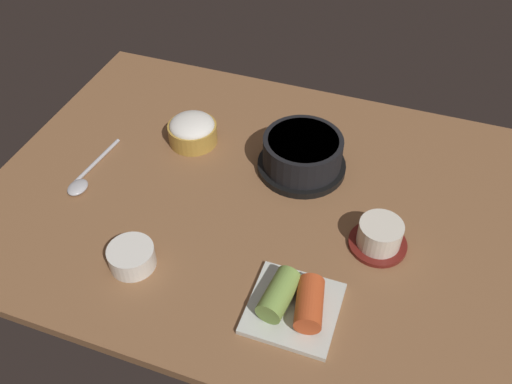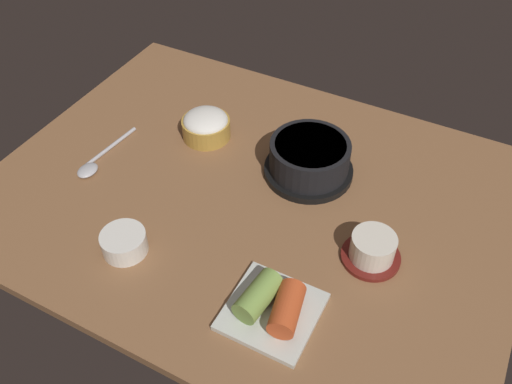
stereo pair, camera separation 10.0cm
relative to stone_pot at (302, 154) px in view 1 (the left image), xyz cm
name	(u,v)px [view 1 (the left image)]	position (x,y,z in cm)	size (l,w,h in cm)	color
dining_table	(250,197)	(-7.36, -10.28, -4.82)	(100.00, 76.00, 2.00)	brown
stone_pot	(302,154)	(0.00, 0.00, 0.00)	(17.77, 17.77, 7.56)	black
rice_bowl	(192,130)	(-24.08, 0.59, -0.83)	(10.28, 10.28, 6.02)	#B78C38
tea_cup_with_saucer	(379,236)	(18.19, -14.80, -1.27)	(10.27, 10.27, 5.35)	maroon
kimchi_plate	(294,303)	(8.06, -32.46, -1.73)	(14.08, 14.08, 5.26)	silver
side_bowl_near	(132,256)	(-20.29, -32.81, -1.76)	(7.92, 7.92, 3.87)	white
spoon	(84,179)	(-39.33, -17.97, -3.21)	(3.80, 17.84, 1.35)	#B7B7BC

